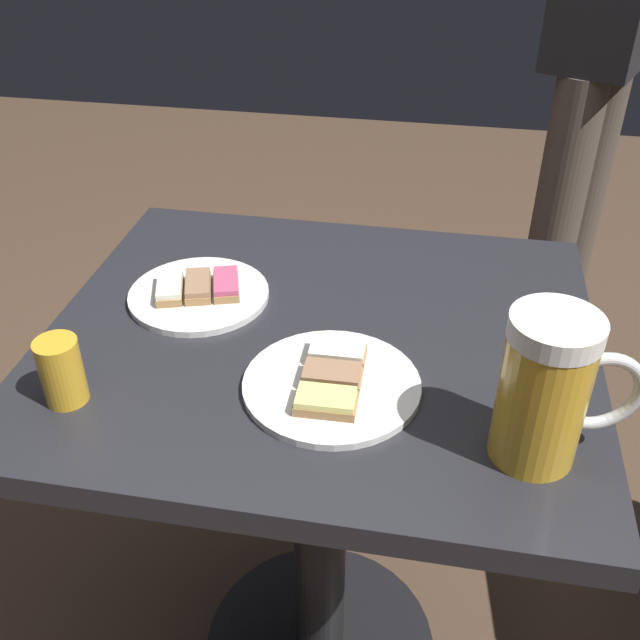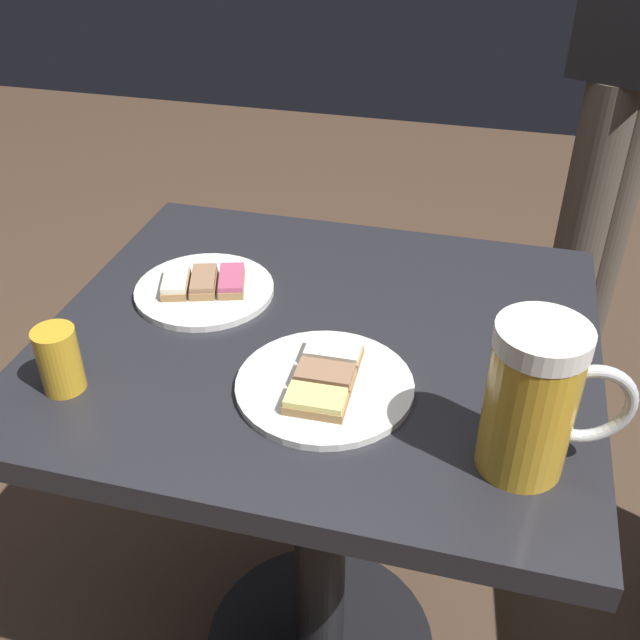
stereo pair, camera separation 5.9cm
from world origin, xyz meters
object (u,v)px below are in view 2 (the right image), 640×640
at_px(beer_mug, 535,400).
at_px(beer_glass_small, 59,360).
at_px(plate_far, 325,383).
at_px(plate_near, 204,288).

xyz_separation_m(beer_mug, beer_glass_small, (-0.56, -0.01, -0.05)).
relative_size(plate_far, beer_mug, 1.22).
bearing_deg(plate_far, plate_near, 143.15).
relative_size(plate_far, beer_glass_small, 2.59).
xyz_separation_m(plate_near, beer_mug, (0.47, -0.24, 0.08)).
bearing_deg(beer_glass_small, beer_mug, 0.92).
distance_m(plate_far, beer_mug, 0.26).
distance_m(plate_near, plate_far, 0.29).
bearing_deg(beer_mug, plate_far, 164.09).
height_order(plate_far, beer_glass_small, beer_glass_small).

